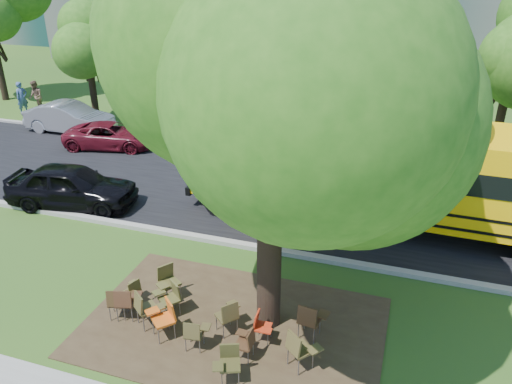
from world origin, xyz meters
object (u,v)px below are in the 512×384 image
(chair_7, at_px, (300,347))
(bg_car_red, at_px, (111,136))
(main_tree, at_px, (272,79))
(school_bus, at_px, (421,172))
(chair_2, at_px, (126,301))
(chair_1, at_px, (145,307))
(chair_6, at_px, (246,341))
(chair_0, at_px, (118,300))
(chair_8, at_px, (133,290))
(chair_4, at_px, (195,332))
(pedestrian_b, at_px, (36,97))
(bg_car_silver, at_px, (70,118))
(pedestrian_a, at_px, (22,98))
(chair_5, at_px, (229,360))
(chair_11, at_px, (229,314))
(chair_13, at_px, (310,318))
(chair_9, at_px, (170,295))
(chair_10, at_px, (167,279))
(chair_12, at_px, (261,325))
(chair_3, at_px, (165,315))
(black_car, at_px, (72,186))

(chair_7, bearing_deg, bg_car_red, 176.05)
(main_tree, xyz_separation_m, bg_car_red, (-10.48, 9.53, -5.27))
(school_bus, bearing_deg, chair_2, -131.26)
(chair_1, xyz_separation_m, bg_car_red, (-7.79, 10.60, -0.01))
(chair_6, bearing_deg, chair_2, 86.16)
(chair_0, height_order, chair_8, chair_0)
(chair_4, bearing_deg, chair_7, -3.65)
(school_bus, distance_m, pedestrian_b, 22.27)
(chair_0, height_order, bg_car_silver, bg_car_silver)
(pedestrian_a, xyz_separation_m, pedestrian_b, (0.50, 0.51, -0.01))
(pedestrian_a, bearing_deg, chair_0, -115.76)
(chair_0, xyz_separation_m, chair_5, (3.22, -1.01, -0.01))
(chair_11, height_order, chair_13, chair_13)
(chair_9, bearing_deg, pedestrian_b, -4.12)
(chair_8, xyz_separation_m, pedestrian_b, (-14.47, 13.82, 0.42))
(school_bus, bearing_deg, chair_4, -119.39)
(bg_car_silver, bearing_deg, chair_8, -138.02)
(chair_10, distance_m, chair_13, 3.79)
(school_bus, distance_m, chair_6, 8.15)
(chair_1, height_order, chair_12, chair_1)
(chair_3, height_order, bg_car_silver, bg_car_silver)
(school_bus, distance_m, chair_1, 9.28)
(black_car, bearing_deg, pedestrian_b, 35.77)
(chair_11, bearing_deg, chair_0, 137.75)
(main_tree, bearing_deg, bg_car_silver, 141.62)
(chair_2, bearing_deg, chair_11, -9.35)
(chair_4, bearing_deg, main_tree, 40.51)
(chair_4, distance_m, chair_8, 2.35)
(chair_6, distance_m, bg_car_red, 15.02)
(bg_car_silver, bearing_deg, chair_5, -134.07)
(chair_5, xyz_separation_m, bg_car_silver, (-13.48, 12.88, 0.21))
(chair_7, xyz_separation_m, bg_car_red, (-11.54, 10.79, -0.01))
(chair_6, relative_size, black_car, 0.17)
(bg_car_red, bearing_deg, chair_3, -154.44)
(pedestrian_a, bearing_deg, chair_5, -112.19)
(chair_7, distance_m, pedestrian_a, 24.01)
(chair_2, bearing_deg, chair_0, 170.16)
(chair_5, bearing_deg, bg_car_red, -70.31)
(main_tree, bearing_deg, school_bus, 62.57)
(bg_car_red, xyz_separation_m, pedestrian_b, (-7.38, 3.84, 0.31))
(chair_7, xyz_separation_m, chair_13, (0.01, 0.99, 0.01))
(chair_7, distance_m, bg_car_silver, 19.13)
(chair_1, distance_m, chair_13, 3.84)
(chair_2, bearing_deg, chair_12, -11.40)
(school_bus, relative_size, chair_0, 15.56)
(chair_11, relative_size, pedestrian_b, 0.51)
(chair_11, relative_size, pedestrian_a, 0.51)
(chair_8, distance_m, black_car, 6.59)
(chair_6, bearing_deg, main_tree, -2.09)
(chair_13, distance_m, bg_car_silver, 18.52)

